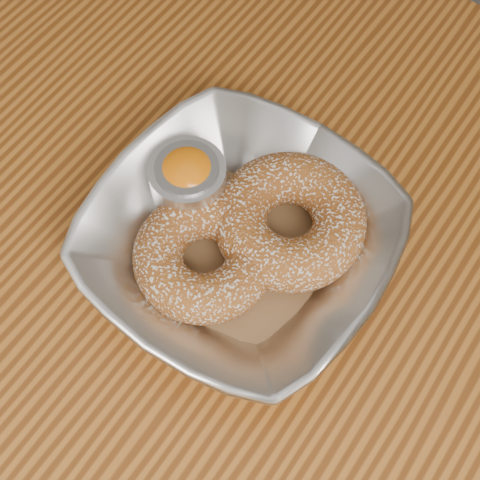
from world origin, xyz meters
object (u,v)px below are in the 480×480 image
Objects in this scene: serving_bowl at (240,242)px; table at (230,381)px; donut_front at (204,256)px; ramekin at (189,183)px; donut_back at (290,220)px.

table is at bearing -61.74° from serving_bowl.
table is 11.80× the size of donut_front.
ramekin is at bearing 139.95° from table.
table is 21.25× the size of ramekin.
ramekin is at bearing 138.03° from donut_front.
table is at bearing -82.44° from donut_back.
donut_back is (-0.01, 0.09, 0.13)m from table.
serving_bowl is at bearing 118.26° from table.
serving_bowl reaches higher than donut_front.
donut_front is 0.06m from ramekin.
donut_front is at bearing 141.76° from table.
donut_front is at bearing -120.09° from serving_bowl.
table is 0.14m from serving_bowl.
serving_bowl is 0.03m from donut_front.
ramekin is (-0.09, 0.07, 0.14)m from table.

